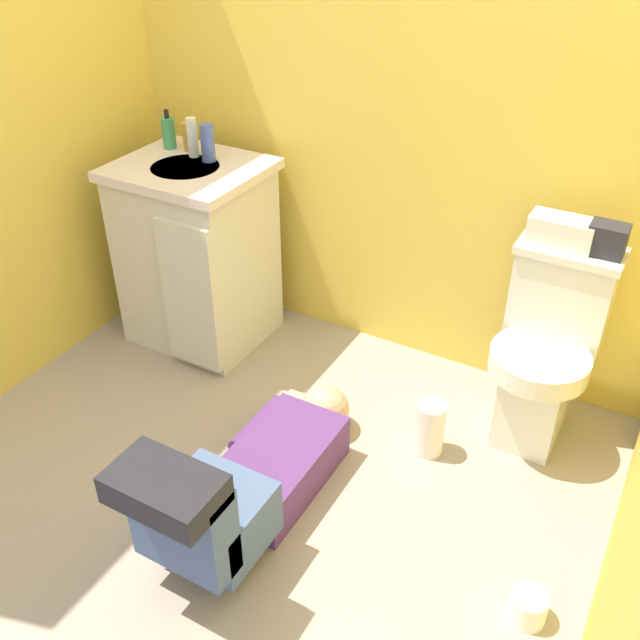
% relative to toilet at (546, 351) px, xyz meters
% --- Properties ---
extents(ground_plane, '(2.84, 3.08, 0.04)m').
position_rel_toilet_xyz_m(ground_plane, '(-0.79, -0.78, -0.39)').
color(ground_plane, '#A09380').
extents(wall_back, '(2.50, 0.08, 2.40)m').
position_rel_toilet_xyz_m(wall_back, '(-0.79, 0.30, 0.83)').
color(wall_back, '#E7C447').
rests_on(wall_back, ground_plane).
extents(toilet, '(0.36, 0.46, 0.75)m').
position_rel_toilet_xyz_m(toilet, '(0.00, 0.00, 0.00)').
color(toilet, silver).
rests_on(toilet, ground_plane).
extents(vanity_cabinet, '(0.60, 0.53, 0.82)m').
position_rel_toilet_xyz_m(vanity_cabinet, '(-1.51, -0.10, 0.05)').
color(vanity_cabinet, beige).
rests_on(vanity_cabinet, ground_plane).
extents(faucet, '(0.02, 0.02, 0.10)m').
position_rel_toilet_xyz_m(faucet, '(-1.51, 0.05, 0.50)').
color(faucet, silver).
rests_on(faucet, vanity_cabinet).
extents(person_plumber, '(0.39, 1.06, 0.52)m').
position_rel_toilet_xyz_m(person_plumber, '(-0.70, -0.92, -0.19)').
color(person_plumber, '#512D6B').
rests_on(person_plumber, ground_plane).
extents(tissue_box, '(0.22, 0.11, 0.10)m').
position_rel_toilet_xyz_m(tissue_box, '(-0.05, 0.09, 0.43)').
color(tissue_box, silver).
rests_on(tissue_box, toilet).
extents(toiletry_bag, '(0.12, 0.09, 0.11)m').
position_rel_toilet_xyz_m(toiletry_bag, '(0.10, 0.09, 0.44)').
color(toiletry_bag, '#26262D').
rests_on(toiletry_bag, toilet).
extents(soap_dispenser, '(0.06, 0.06, 0.17)m').
position_rel_toilet_xyz_m(soap_dispenser, '(-1.70, 0.03, 0.52)').
color(soap_dispenser, '#3A945E').
rests_on(soap_dispenser, vanity_cabinet).
extents(bottle_amber, '(0.05, 0.05, 0.12)m').
position_rel_toilet_xyz_m(bottle_amber, '(-1.61, 0.05, 0.51)').
color(bottle_amber, gold).
rests_on(bottle_amber, vanity_cabinet).
extents(bottle_white, '(0.04, 0.04, 0.16)m').
position_rel_toilet_xyz_m(bottle_white, '(-1.55, 0.00, 0.53)').
color(bottle_white, white).
rests_on(bottle_white, vanity_cabinet).
extents(bottle_blue, '(0.06, 0.06, 0.15)m').
position_rel_toilet_xyz_m(bottle_blue, '(-1.46, -0.01, 0.53)').
color(bottle_blue, '#455FB7').
rests_on(bottle_blue, vanity_cabinet).
extents(paper_towel_roll, '(0.11, 0.11, 0.22)m').
position_rel_toilet_xyz_m(paper_towel_roll, '(-0.30, -0.32, -0.26)').
color(paper_towel_roll, white).
rests_on(paper_towel_roll, ground_plane).
extents(toilet_paper_roll, '(0.11, 0.11, 0.10)m').
position_rel_toilet_xyz_m(toilet_paper_roll, '(0.22, -0.83, -0.32)').
color(toilet_paper_roll, white).
rests_on(toilet_paper_roll, ground_plane).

